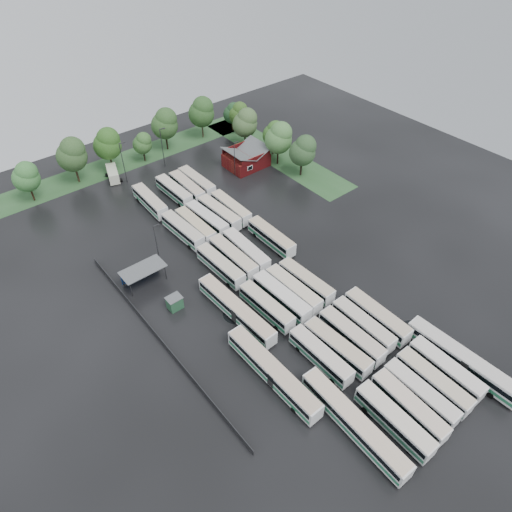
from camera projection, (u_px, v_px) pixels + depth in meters
ground at (290, 305)px, 82.15m from camera, size 160.00×160.00×0.00m
brick_building at (246, 159)px, 116.80m from camera, size 10.07×8.60×5.39m
wash_shed at (142, 270)px, 84.70m from camera, size 8.20×4.20×3.58m
utility_hut at (175, 303)px, 80.87m from camera, size 2.70×2.20×2.62m
grass_strip_north at (129, 160)px, 120.34m from camera, size 80.00×10.00×0.01m
grass_strip_east at (275, 154)px, 122.78m from camera, size 10.00×50.00×0.01m
west_fence at (159, 338)px, 75.88m from camera, size 0.10×50.00×1.20m
bus_r0c0 at (394, 420)px, 63.64m from camera, size 3.04×12.59×3.48m
bus_r0c1 at (409, 407)px, 65.24m from camera, size 3.23×12.40×3.42m
bus_r0c2 at (420, 394)px, 66.84m from camera, size 2.72×12.06×3.35m
bus_r0c3 at (433, 382)px, 68.27m from camera, size 2.86×12.31×3.41m
bus_r0c4 at (446, 369)px, 69.89m from camera, size 2.85×12.30×3.41m
bus_r1c0 at (321, 356)px, 71.83m from camera, size 2.60×11.99×3.34m
bus_r1c1 at (337, 347)px, 72.94m from camera, size 3.21×12.48×3.44m
bus_r1c2 at (351, 336)px, 74.63m from camera, size 2.68×12.40×3.45m
bus_r1c3 at (363, 325)px, 76.42m from camera, size 2.73×12.14×3.37m
bus_r1c4 at (377, 316)px, 77.70m from camera, size 2.83×12.67×3.52m
bus_r2c0 at (267, 306)px, 79.54m from camera, size 2.90×12.05×3.33m
bus_r2c1 at (281, 297)px, 81.02m from camera, size 3.06×12.77×3.53m
bus_r2c2 at (293, 290)px, 82.44m from camera, size 2.84×12.38×3.43m
bus_r2c3 at (306, 281)px, 84.07m from camera, size 3.00×12.16×3.36m
bus_r3c0 at (221, 266)px, 87.19m from camera, size 2.92×12.26×3.39m
bus_r3c1 at (233, 257)px, 88.89m from camera, size 2.71×12.65×3.52m
bus_r3c2 at (246, 251)px, 90.37m from camera, size 3.10×12.72×3.52m
bus_r3c4 at (271, 237)px, 93.59m from camera, size 2.73×12.34×3.43m
bus_r4c0 at (183, 230)px, 95.26m from camera, size 3.08×12.39×3.42m
bus_r4c1 at (195, 226)px, 96.42m from camera, size 2.60×12.02×3.34m
bus_r4c2 at (207, 219)px, 98.13m from camera, size 3.17×12.27×3.38m
bus_r4c3 at (219, 213)px, 99.68m from camera, size 3.05×12.48×3.45m
bus_r4c4 at (231, 208)px, 101.22m from camera, size 2.71×12.09×3.36m
bus_r5c0 at (150, 201)px, 103.02m from camera, size 3.03×12.45×3.44m
bus_r5c2 at (174, 191)px, 106.19m from camera, size 2.78×12.15×3.37m
bus_r5c3 at (187, 187)px, 107.35m from camera, size 2.95×12.31×3.41m
bus_r5c4 at (197, 182)px, 109.02m from camera, size 2.68×12.23×3.40m
artic_bus_west_a at (354, 423)px, 63.35m from camera, size 3.36×18.89×3.49m
artic_bus_west_b at (236, 310)px, 78.89m from camera, size 3.18×18.34×3.39m
artic_bus_west_c at (273, 372)px, 69.42m from camera, size 2.82×19.05×3.53m
artic_bus_east at (462, 360)px, 71.16m from camera, size 3.19×18.71×3.46m
minibus at (113, 174)px, 112.33m from camera, size 4.29×6.88×2.82m
tree_north_0 at (26, 176)px, 102.33m from camera, size 6.05×6.05×10.02m
tree_north_1 at (72, 154)px, 107.42m from camera, size 7.15×7.15×11.84m
tree_north_2 at (108, 143)px, 111.92m from camera, size 6.86×6.86×11.37m
tree_north_3 at (143, 143)px, 116.54m from camera, size 4.82×4.82×7.99m
tree_north_4 at (165, 123)px, 119.64m from camera, size 7.03×7.03×11.65m
tree_north_5 at (202, 112)px, 124.66m from camera, size 7.13×7.13×11.80m
tree_north_6 at (233, 113)px, 129.26m from camera, size 5.02×5.02×8.32m
tree_east_0 at (303, 150)px, 110.19m from camera, size 6.48×6.48×10.73m
tree_east_1 at (279, 138)px, 114.02m from camera, size 6.92×6.92×11.46m
tree_east_2 at (274, 133)px, 118.63m from camera, size 5.65×5.65×9.36m
tree_east_3 at (246, 122)px, 121.04m from camera, size 6.61×6.61×10.94m
tree_east_4 at (238, 113)px, 128.16m from camera, size 5.41×5.41×8.97m
lamp_post_ne at (235, 157)px, 111.23m from camera, size 1.39×0.27×9.04m
lamp_post_nw at (157, 242)px, 86.91m from camera, size 1.44×0.28×9.34m
lamp_post_back_w at (123, 160)px, 108.32m from camera, size 1.62×0.32×10.52m
lamp_post_back_e at (163, 145)px, 113.86m from camera, size 1.60×0.31×10.38m
puddle_0 at (375, 407)px, 67.28m from camera, size 4.22×4.22×0.01m
puddle_1 at (413, 361)px, 73.29m from camera, size 3.14×3.14×0.01m
puddle_2 at (236, 314)px, 80.69m from camera, size 4.88×4.88×0.01m
puddle_3 at (310, 305)px, 82.27m from camera, size 3.83×3.83×0.01m
puddle_4 at (412, 330)px, 78.03m from camera, size 4.10×4.10×0.01m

